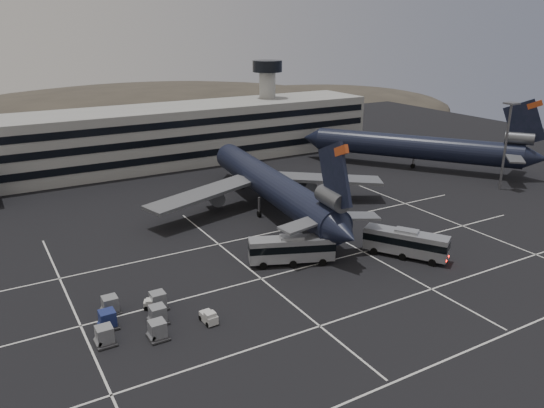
{
  "coord_description": "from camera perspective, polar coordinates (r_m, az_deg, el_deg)",
  "views": [
    {
      "loc": [
        -37.76,
        -53.52,
        33.21
      ],
      "look_at": [
        3.97,
        18.16,
        5.0
      ],
      "focal_mm": 35.0,
      "sensor_mm": 36.0,
      "label": 1
    }
  ],
  "objects": [
    {
      "name": "ground",
      "position": [
        73.43,
        4.51,
        -8.17
      ],
      "size": [
        260.0,
        260.0,
        0.0
      ],
      "primitive_type": "plane",
      "color": "black",
      "rests_on": "ground"
    },
    {
      "name": "lane_markings",
      "position": [
        74.45,
        4.79,
        -7.77
      ],
      "size": [
        90.0,
        55.62,
        0.01
      ],
      "color": "silver",
      "rests_on": "ground"
    },
    {
      "name": "terminal",
      "position": [
        132.07,
        -14.4,
        6.72
      ],
      "size": [
        125.0,
        26.0,
        24.0
      ],
      "color": "gray",
      "rests_on": "ground"
    },
    {
      "name": "hills",
      "position": [
        234.77,
        -16.0,
        6.94
      ],
      "size": [
        352.0,
        180.0,
        44.0
      ],
      "color": "#38332B",
      "rests_on": "ground"
    },
    {
      "name": "lightpole_right",
      "position": [
        119.67,
        23.98,
        6.87
      ],
      "size": [
        2.4,
        2.4,
        18.28
      ],
      "color": "slate",
      "rests_on": "ground"
    },
    {
      "name": "trijet_main",
      "position": [
        97.12,
        0.01,
        2.05
      ],
      "size": [
        47.12,
        57.67,
        18.08
      ],
      "rotation": [
        0.0,
        0.0,
        -0.12
      ],
      "color": "black",
      "rests_on": "ground"
    },
    {
      "name": "trijet_far",
      "position": [
        132.22,
        15.49,
        5.97
      ],
      "size": [
        39.0,
        49.92,
        18.08
      ],
      "rotation": [
        0.0,
        0.0,
        0.62
      ],
      "color": "black",
      "rests_on": "ground"
    },
    {
      "name": "bus_near",
      "position": [
        81.69,
        14.2,
        -3.98
      ],
      "size": [
        9.01,
        12.07,
        4.39
      ],
      "rotation": [
        0.0,
        0.0,
        0.56
      ],
      "color": "#989BA0",
      "rests_on": "ground"
    },
    {
      "name": "bus_far",
      "position": [
        77.07,
        2.13,
        -4.79
      ],
      "size": [
        12.61,
        7.4,
        4.4
      ],
      "rotation": [
        0.0,
        0.0,
        1.18
      ],
      "color": "#989BA0",
      "rests_on": "ground"
    },
    {
      "name": "tug_a",
      "position": [
        63.8,
        -6.79,
        -12.01
      ],
      "size": [
        1.63,
        2.53,
        1.55
      ],
      "rotation": [
        0.0,
        0.0,
        0.07
      ],
      "color": "silver",
      "rests_on": "ground"
    },
    {
      "name": "tug_b",
      "position": [
        67.9,
        -12.6,
        -10.39
      ],
      "size": [
        2.51,
        2.08,
        1.4
      ],
      "rotation": [
        0.0,
        0.0,
        1.16
      ],
      "color": "silver",
      "rests_on": "ground"
    },
    {
      "name": "uld_cluster",
      "position": [
        64.84,
        -14.73,
        -11.67
      ],
      "size": [
        10.4,
        11.31,
        2.09
      ],
      "rotation": [
        0.0,
        0.0,
        -0.33
      ],
      "color": "#2D2D30",
      "rests_on": "ground"
    }
  ]
}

